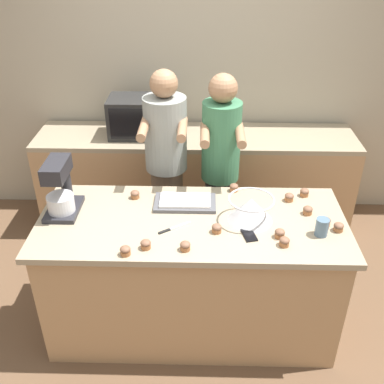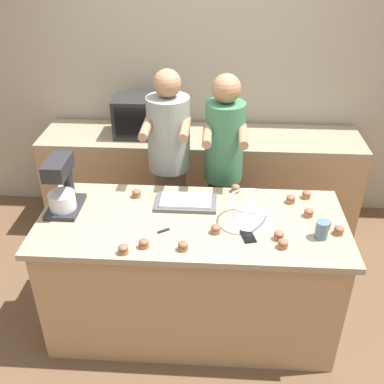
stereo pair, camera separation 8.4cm
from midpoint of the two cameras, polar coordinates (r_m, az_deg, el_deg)
The scene contains 26 objects.
ground_plane at distance 3.41m, azimuth -0.76°, elevation -15.97°, with size 16.00×16.00×0.00m, color brown.
back_wall at distance 4.14m, azimuth -0.01°, elevation 14.96°, with size 10.00×0.06×2.70m.
island_counter at distance 3.10m, azimuth -0.81°, elevation -10.32°, with size 1.94×0.83×0.89m.
back_counter at distance 4.16m, azimuth -0.13°, elevation 1.58°, with size 2.80×0.60×0.90m.
person_left at distance 3.43m, azimuth -3.95°, elevation 2.72°, with size 0.33×0.50×1.65m.
person_right at distance 3.42m, azimuth 2.88°, elevation 2.60°, with size 0.31×0.48×1.62m.
stand_mixer at distance 2.95m, azimuth -17.14°, elevation 0.23°, with size 0.20×0.30×0.37m.
mixing_bowl at distance 2.80m, azimuth 6.60°, elevation -2.14°, with size 0.29×0.29×0.16m.
baking_tray at distance 2.97m, azimuth -1.70°, elevation -1.30°, with size 0.41×0.23×0.04m.
microwave_oven at distance 3.94m, azimuth -7.80°, elevation 9.46°, with size 0.45×0.34×0.33m.
cell_phone at distance 2.71m, azimuth 6.32°, elevation -5.34°, with size 0.10×0.16×0.01m.
drinking_glass at distance 2.77m, azimuth 15.33°, elevation -4.32°, with size 0.08×0.08×0.11m.
knife at distance 2.75m, azimuth -3.40°, elevation -4.66°, with size 0.19×0.14×0.01m.
cupcake_0 at distance 3.12m, azimuth 4.58°, elevation 0.57°, with size 0.06×0.06×0.06m.
cupcake_1 at distance 3.06m, azimuth 11.47°, elevation -0.65°, with size 0.06×0.06×0.06m.
cupcake_2 at distance 2.71m, azimuth 2.26°, elevation -4.64°, with size 0.06×0.06×0.06m.
cupcake_3 at distance 2.57m, azimuth -9.41°, elevation -7.36°, with size 0.06×0.06×0.06m.
cupcake_4 at distance 3.14m, azimuth 13.35°, elevation -0.05°, with size 0.06×0.06×0.06m.
cupcake_5 at distance 2.71m, azimuth 10.20°, elevation -5.20°, with size 0.06×0.06×0.06m.
cupcake_6 at distance 3.06m, azimuth -8.03°, elevation -0.30°, with size 0.06×0.06×0.06m.
cupcake_7 at distance 2.60m, azimuth -6.83°, elevation -6.61°, with size 0.06×0.06×0.06m.
cupcake_8 at distance 2.87m, azimuth 15.80°, elevation -3.61°, with size 0.06×0.06×0.06m.
cupcake_9 at distance 2.57m, azimuth -1.82°, elevation -6.87°, with size 0.06×0.06×0.06m.
cupcake_10 at distance 2.65m, azimuth 10.76°, elevation -6.22°, with size 0.06×0.06×0.06m.
cupcake_11 at distance 2.84m, azimuth 17.31°, elevation -4.27°, with size 0.06×0.06×0.06m.
cupcake_12 at distance 2.95m, azimuth 13.69°, elevation -2.27°, with size 0.06×0.06×0.06m.
Camera 1 is at (0.06, -2.33, 2.50)m, focal length 42.00 mm.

